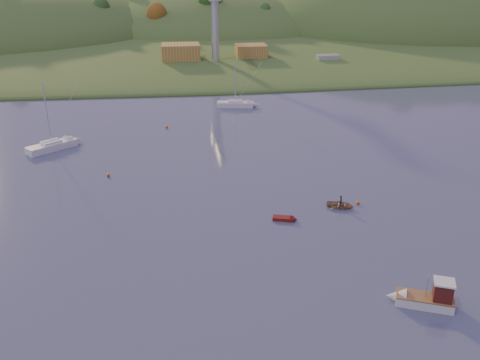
{
  "coord_description": "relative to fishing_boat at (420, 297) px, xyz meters",
  "views": [
    {
      "loc": [
        -11.88,
        -36.1,
        32.76
      ],
      "look_at": [
        -2.62,
        32.72,
        2.59
      ],
      "focal_mm": 40.0,
      "sensor_mm": 36.0,
      "label": 1
    }
  ],
  "objects": [
    {
      "name": "paddler",
      "position": [
        -1.19,
        22.23,
        -0.15
      ],
      "size": [
        0.55,
        0.66,
        1.54
      ],
      "primitive_type": "imported",
      "rotation": [
        0.0,
        0.0,
        1.2
      ],
      "color": "black",
      "rests_on": "ground"
    },
    {
      "name": "buoy_1",
      "position": [
        -33.87,
        37.55,
        -0.66
      ],
      "size": [
        0.5,
        0.5,
        0.5
      ],
      "primitive_type": "sphere",
      "color": "#EB560C",
      "rests_on": "ground"
    },
    {
      "name": "sailboat_far",
      "position": [
        -9.17,
        74.66,
        -0.18
      ],
      "size": [
        8.4,
        3.84,
        11.23
      ],
      "rotation": [
        0.0,
        0.0,
        -0.18
      ],
      "color": "silver",
      "rests_on": "ground"
    },
    {
      "name": "far_shore",
      "position": [
        -11.8,
        224.84,
        -0.91
      ],
      "size": [
        620.0,
        220.0,
        1.5
      ],
      "primitive_type": "cube",
      "color": "#304E1F",
      "rests_on": "ground"
    },
    {
      "name": "shed_west",
      "position": [
        -19.8,
        117.84,
        3.89
      ],
      "size": [
        11.0,
        8.0,
        4.8
      ],
      "primitive_type": "cube",
      "color": "#A36C36",
      "rests_on": "wharf"
    },
    {
      "name": "ground",
      "position": [
        -11.8,
        -5.16,
        -0.91
      ],
      "size": [
        500.0,
        500.0,
        0.0
      ],
      "primitive_type": "plane",
      "color": "#393E5D",
      "rests_on": "ground"
    },
    {
      "name": "canoe",
      "position": [
        -1.19,
        22.23,
        -0.53
      ],
      "size": [
        4.46,
        3.86,
        0.78
      ],
      "primitive_type": "imported",
      "rotation": [
        0.0,
        0.0,
        1.2
      ],
      "color": "#9C7556",
      "rests_on": "ground"
    },
    {
      "name": "buoy_0",
      "position": [
        1.52,
        22.85,
        -0.66
      ],
      "size": [
        0.5,
        0.5,
        0.5
      ],
      "primitive_type": "sphere",
      "color": "#EB560C",
      "rests_on": "ground"
    },
    {
      "name": "shore_slope",
      "position": [
        -11.8,
        159.84,
        -0.91
      ],
      "size": [
        640.0,
        150.0,
        7.0
      ],
      "primitive_type": "ellipsoid",
      "color": "#304E1F",
      "rests_on": "ground"
    },
    {
      "name": "hillside_trees",
      "position": [
        -11.8,
        179.84,
        -0.91
      ],
      "size": [
        280.0,
        50.0,
        32.0
      ],
      "primitive_type": null,
      "color": "#214518",
      "rests_on": "ground"
    },
    {
      "name": "sailboat_near",
      "position": [
        -44.82,
        51.31,
        -0.14
      ],
      "size": [
        8.52,
        7.51,
        12.18
      ],
      "rotation": [
        0.0,
        0.0,
        0.67
      ],
      "color": "white",
      "rests_on": "ground"
    },
    {
      "name": "buoy_2",
      "position": [
        -24.63,
        61.17,
        -0.66
      ],
      "size": [
        0.5,
        0.5,
        0.5
      ],
      "primitive_type": "sphere",
      "color": "#EB560C",
      "rests_on": "ground"
    },
    {
      "name": "red_tender",
      "position": [
        -9.15,
        19.44,
        -0.68
      ],
      "size": [
        3.42,
        2.0,
        1.1
      ],
      "rotation": [
        0.0,
        0.0,
        -0.3
      ],
      "color": "#5F120D",
      "rests_on": "ground"
    },
    {
      "name": "hill_center",
      "position": [
        -1.8,
        204.84,
        -0.91
      ],
      "size": [
        140.0,
        120.0,
        36.0
      ],
      "primitive_type": "ellipsoid",
      "color": "#304E1F",
      "rests_on": "ground"
    },
    {
      "name": "work_vessel",
      "position": [
        23.2,
        112.84,
        0.5
      ],
      "size": [
        15.76,
        6.49,
        3.97
      ],
      "rotation": [
        0.0,
        0.0,
        0.06
      ],
      "color": "slate",
      "rests_on": "ground"
    },
    {
      "name": "shed_east",
      "position": [
        1.2,
        118.84,
        3.49
      ],
      "size": [
        9.0,
        7.0,
        4.0
      ],
      "primitive_type": "cube",
      "color": "#A36C36",
      "rests_on": "wharf"
    },
    {
      "name": "fishing_boat",
      "position": [
        0.0,
        0.0,
        0.0
      ],
      "size": [
        6.76,
        4.39,
        4.14
      ],
      "rotation": [
        0.0,
        0.0,
        2.74
      ],
      "color": "silver",
      "rests_on": "ground"
    },
    {
      "name": "wharf",
      "position": [
        -6.8,
        116.84,
        0.29
      ],
      "size": [
        42.0,
        16.0,
        2.4
      ],
      "primitive_type": "cube",
      "color": "slate",
      "rests_on": "ground"
    },
    {
      "name": "dock_crane",
      "position": [
        -9.8,
        113.23,
        16.26
      ],
      "size": [
        3.2,
        28.0,
        20.3
      ],
      "color": "#B7B7BC",
      "rests_on": "wharf"
    },
    {
      "name": "hill_right",
      "position": [
        83.2,
        189.84,
        -0.91
      ],
      "size": [
        150.0,
        130.0,
        60.0
      ],
      "primitive_type": "ellipsoid",
      "color": "#304E1F",
      "rests_on": "ground"
    }
  ]
}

